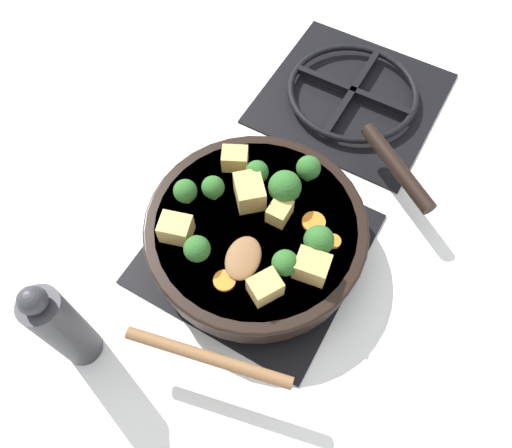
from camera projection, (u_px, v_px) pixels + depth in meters
name	position (u px, v px, depth m)	size (l,w,h in m)	color
ground_plane	(256.00, 249.00, 0.78)	(2.40, 2.40, 0.00)	white
front_burner_grate	(256.00, 245.00, 0.77)	(0.31, 0.31, 0.03)	black
rear_burner_grate	(352.00, 94.00, 0.92)	(0.31, 0.31, 0.03)	black
skillet_pan	(257.00, 231.00, 0.73)	(0.38, 0.42, 0.05)	black
wooden_spoon	(225.00, 310.00, 0.64)	(0.21, 0.21, 0.02)	brown
tofu_cube_center_large	(176.00, 229.00, 0.69)	(0.04, 0.03, 0.03)	tan
tofu_cube_near_handle	(250.00, 192.00, 0.72)	(0.05, 0.04, 0.04)	tan
tofu_cube_east_chunk	(312.00, 267.00, 0.66)	(0.04, 0.04, 0.04)	tan
tofu_cube_west_chunk	(280.00, 212.00, 0.71)	(0.04, 0.03, 0.03)	tan
tofu_cube_back_piece	(265.00, 287.00, 0.65)	(0.04, 0.03, 0.03)	tan
tofu_cube_front_piece	(235.00, 159.00, 0.75)	(0.04, 0.03, 0.03)	tan
broccoli_floret_near_spoon	(197.00, 249.00, 0.66)	(0.04, 0.04, 0.04)	#709956
broccoli_floret_center_top	(308.00, 168.00, 0.73)	(0.04, 0.04, 0.04)	#709956
broccoli_floret_east_rim	(319.00, 240.00, 0.67)	(0.04, 0.04, 0.05)	#709956
broccoli_floret_west_rim	(285.00, 263.00, 0.66)	(0.04, 0.04, 0.04)	#709956
broccoli_floret_north_edge	(257.00, 172.00, 0.73)	(0.03, 0.03, 0.04)	#709956
broccoli_floret_south_cluster	(185.00, 191.00, 0.71)	(0.03, 0.03, 0.04)	#709956
broccoli_floret_mid_floret	(213.00, 188.00, 0.71)	(0.03, 0.03, 0.04)	#709956
broccoli_floret_small_inner	(285.00, 187.00, 0.71)	(0.05, 0.05, 0.05)	#709956
carrot_slice_orange_thin	(333.00, 241.00, 0.70)	(0.02, 0.02, 0.01)	orange
carrot_slice_near_center	(224.00, 281.00, 0.67)	(0.03, 0.03, 0.01)	orange
carrot_slice_edge_slice	(314.00, 222.00, 0.71)	(0.03, 0.03, 0.01)	orange
pepper_mill	(62.00, 327.00, 0.62)	(0.05, 0.05, 0.21)	#333338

